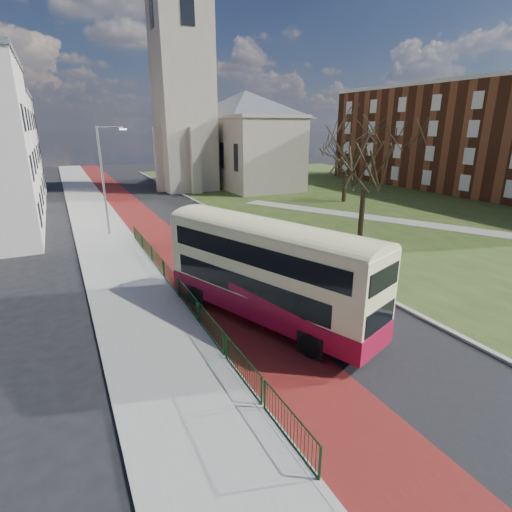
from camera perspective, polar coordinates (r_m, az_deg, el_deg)
ground at (r=17.78m, az=1.95°, el=-9.03°), size 160.00×160.00×0.00m
road_carriageway at (r=36.03m, az=-11.09°, el=4.76°), size 9.00×120.00×0.01m
bus_lane at (r=35.44m, az=-15.30°, el=4.24°), size 3.40×120.00×0.01m
pavement_west at (r=34.95m, az=-21.41°, el=3.53°), size 4.00×120.00×0.12m
kerb_west at (r=35.15m, az=-18.18°, el=3.96°), size 0.25×120.00×0.13m
kerb_east at (r=39.25m, az=-5.39°, el=6.20°), size 0.25×80.00×0.13m
grass_green at (r=49.80m, az=16.71°, el=8.00°), size 40.00×80.00×0.04m
footpath at (r=37.35m, az=22.26°, el=4.29°), size 18.84×32.82×0.03m
pedestrian_railing at (r=19.98m, az=-11.05°, el=-4.47°), size 0.07×24.00×1.12m
gothic_church at (r=55.90m, az=-5.53°, el=23.18°), size 16.38×18.00×40.00m
brick_terrace at (r=58.41m, az=29.25°, el=14.58°), size 10.30×44.30×13.50m
streetlamp at (r=32.27m, az=-20.81°, el=10.70°), size 2.13×0.18×8.00m
bus at (r=16.72m, az=1.66°, el=-1.73°), size 5.84×10.39×4.27m
winter_tree_near at (r=30.52m, az=15.59°, el=14.46°), size 6.99×6.99×9.33m
winter_tree_far at (r=45.59m, az=12.84°, el=14.09°), size 5.98×5.98×7.55m
litter_bin at (r=24.60m, az=16.19°, el=-0.65°), size 0.58×0.58×0.92m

